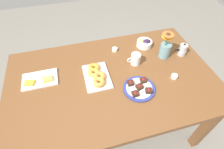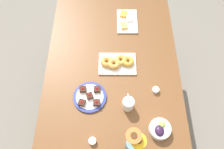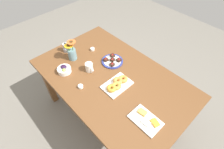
{
  "view_description": "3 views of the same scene",
  "coord_description": "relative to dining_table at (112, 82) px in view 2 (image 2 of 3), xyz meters",
  "views": [
    {
      "loc": [
        0.23,
        0.85,
        1.75
      ],
      "look_at": [
        0.0,
        0.0,
        0.78
      ],
      "focal_mm": 28.0,
      "sensor_mm": 36.0,
      "label": 1
    },
    {
      "loc": [
        -0.75,
        -0.0,
        2.15
      ],
      "look_at": [
        0.0,
        0.0,
        0.78
      ],
      "focal_mm": 35.0,
      "sensor_mm": 36.0,
      "label": 2
    },
    {
      "loc": [
        0.84,
        -0.79,
        2.05
      ],
      "look_at": [
        0.0,
        0.0,
        0.78
      ],
      "focal_mm": 28.0,
      "sensor_mm": 36.0,
      "label": 3
    }
  ],
  "objects": [
    {
      "name": "ground_plane",
      "position": [
        0.0,
        0.0,
        -0.65
      ],
      "size": [
        6.0,
        6.0,
        0.0
      ],
      "primitive_type": "plane",
      "color": "slate"
    },
    {
      "name": "dining_table",
      "position": [
        0.0,
        0.0,
        0.0
      ],
      "size": [
        1.6,
        1.0,
        0.74
      ],
      "color": "brown",
      "rests_on": "ground_plane"
    },
    {
      "name": "coffee_mug",
      "position": [
        -0.23,
        -0.11,
        0.13
      ],
      "size": [
        0.11,
        0.08,
        0.1
      ],
      "color": "white",
      "rests_on": "dining_table"
    },
    {
      "name": "grape_bowl",
      "position": [
        -0.39,
        -0.3,
        0.12
      ],
      "size": [
        0.14,
        0.14,
        0.07
      ],
      "color": "white",
      "rests_on": "dining_table"
    },
    {
      "name": "cheese_platter",
      "position": [
        0.53,
        -0.12,
        0.1
      ],
      "size": [
        0.26,
        0.17,
        0.03
      ],
      "color": "white",
      "rests_on": "dining_table"
    },
    {
      "name": "croissant_platter",
      "position": [
        0.11,
        -0.04,
        0.11
      ],
      "size": [
        0.19,
        0.28,
        0.05
      ],
      "color": "white",
      "rests_on": "dining_table"
    },
    {
      "name": "jam_cup_honey",
      "position": [
        -0.11,
        -0.31,
        0.1
      ],
      "size": [
        0.05,
        0.05,
        0.03
      ],
      "color": "white",
      "rests_on": "dining_table"
    },
    {
      "name": "jam_cup_berry",
      "position": [
        -0.46,
        0.12,
        0.1
      ],
      "size": [
        0.05,
        0.05,
        0.03
      ],
      "color": "white",
      "rests_on": "dining_table"
    },
    {
      "name": "dessert_plate",
      "position": [
        -0.16,
        0.16,
        0.1
      ],
      "size": [
        0.23,
        0.23,
        0.05
      ],
      "color": "navy",
      "rests_on": "dining_table"
    },
    {
      "name": "flower_vase",
      "position": [
        -0.49,
        -0.13,
        0.17
      ],
      "size": [
        0.11,
        0.12,
        0.24
      ],
      "color": "#6B939E",
      "rests_on": "dining_table"
    }
  ]
}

